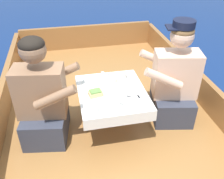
{
  "coord_description": "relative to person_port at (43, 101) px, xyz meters",
  "views": [
    {
      "loc": [
        -0.37,
        -1.84,
        1.93
      ],
      "look_at": [
        0.0,
        -0.06,
        0.73
      ],
      "focal_mm": 40.0,
      "sensor_mm": 36.0,
      "label": 1
    }
  ],
  "objects": [
    {
      "name": "ground_plane",
      "position": [
        0.59,
        0.07,
        -0.7
      ],
      "size": [
        60.0,
        60.0,
        0.0
      ],
      "primitive_type": "plane",
      "color": "navy"
    },
    {
      "name": "boat_deck",
      "position": [
        0.59,
        0.07,
        -0.54
      ],
      "size": [
        2.09,
        3.7,
        0.32
      ],
      "primitive_type": "cube",
      "color": "#9E6B38",
      "rests_on": "ground_plane"
    },
    {
      "name": "gunwale_starboard",
      "position": [
        1.61,
        0.07,
        -0.23
      ],
      "size": [
        0.06,
        3.7,
        0.3
      ],
      "primitive_type": "cube",
      "color": "#936033",
      "rests_on": "boat_deck"
    },
    {
      "name": "bow_coaming",
      "position": [
        0.59,
        1.89,
        -0.21
      ],
      "size": [
        1.97,
        0.06,
        0.35
      ],
      "primitive_type": "cube",
      "color": "#936033",
      "rests_on": "boat_deck"
    },
    {
      "name": "cockpit_table",
      "position": [
        0.59,
        0.01,
        -0.04
      ],
      "size": [
        0.59,
        0.68,
        0.39
      ],
      "color": "#B2B2B7",
      "rests_on": "boat_deck"
    },
    {
      "name": "person_port",
      "position": [
        0.0,
        0.0,
        0.0
      ],
      "size": [
        0.57,
        0.51,
        0.94
      ],
      "rotation": [
        0.0,
        0.0,
        -0.16
      ],
      "color": "#333847",
      "rests_on": "boat_deck"
    },
    {
      "name": "person_starboard",
      "position": [
        1.19,
        0.04,
        0.01
      ],
      "size": [
        0.58,
        0.52,
        0.98
      ],
      "rotation": [
        0.0,
        0.0,
        2.95
      ],
      "color": "#333847",
      "rests_on": "boat_deck"
    },
    {
      "name": "plate_sandwich",
      "position": [
        0.44,
        -0.03,
        0.01
      ],
      "size": [
        0.21,
        0.21,
        0.01
      ],
      "color": "silver",
      "rests_on": "cockpit_table"
    },
    {
      "name": "plate_bread",
      "position": [
        0.45,
        0.18,
        0.01
      ],
      "size": [
        0.21,
        0.21,
        0.01
      ],
      "color": "silver",
      "rests_on": "cockpit_table"
    },
    {
      "name": "sandwich",
      "position": [
        0.44,
        -0.03,
        0.04
      ],
      "size": [
        0.13,
        0.1,
        0.05
      ],
      "rotation": [
        0.0,
        0.0,
        0.17
      ],
      "color": "#E0BC7F",
      "rests_on": "plate_sandwich"
    },
    {
      "name": "bowl_port_near",
      "position": [
        0.64,
        -0.07,
        0.03
      ],
      "size": [
        0.15,
        0.15,
        0.04
      ],
      "color": "silver",
      "rests_on": "cockpit_table"
    },
    {
      "name": "bowl_starboard_near",
      "position": [
        0.38,
        -0.22,
        0.03
      ],
      "size": [
        0.11,
        0.11,
        0.04
      ],
      "color": "silver",
      "rests_on": "cockpit_table"
    },
    {
      "name": "coffee_cup_port",
      "position": [
        0.74,
        0.21,
        0.04
      ],
      "size": [
        0.1,
        0.07,
        0.06
      ],
      "color": "silver",
      "rests_on": "cockpit_table"
    },
    {
      "name": "coffee_cup_starboard",
      "position": [
        0.72,
        0.05,
        0.04
      ],
      "size": [
        0.09,
        0.07,
        0.05
      ],
      "color": "silver",
      "rests_on": "cockpit_table"
    },
    {
      "name": "coffee_cup_center",
      "position": [
        0.59,
        -0.21,
        0.04
      ],
      "size": [
        0.1,
        0.07,
        0.06
      ],
      "color": "silver",
      "rests_on": "cockpit_table"
    },
    {
      "name": "tin_can",
      "position": [
        0.64,
        0.15,
        0.04
      ],
      "size": [
        0.07,
        0.07,
        0.05
      ],
      "color": "silver",
      "rests_on": "cockpit_table"
    },
    {
      "name": "utensil_spoon_port",
      "position": [
        0.69,
        0.3,
        0.01
      ],
      "size": [
        0.14,
        0.12,
        0.01
      ],
      "rotation": [
        0.0,
        0.0,
        0.7
      ],
      "color": "silver",
      "rests_on": "cockpit_table"
    },
    {
      "name": "utensil_spoon_starboard",
      "position": [
        0.6,
        0.33,
        0.01
      ],
      "size": [
        0.12,
        0.14,
        0.01
      ],
      "rotation": [
        0.0,
        0.0,
        2.27
      ],
      "color": "silver",
      "rests_on": "cockpit_table"
    },
    {
      "name": "utensil_fork_starboard",
      "position": [
        0.8,
        -0.17,
        0.01
      ],
      "size": [
        0.04,
        0.17,
        0.0
      ],
      "rotation": [
        0.0,
        0.0,
        1.71
      ],
      "color": "silver",
      "rests_on": "cockpit_table"
    },
    {
      "name": "utensil_spoon_center",
      "position": [
        0.78,
        0.14,
        0.01
      ],
      "size": [
        0.16,
        0.09,
        0.01
      ],
      "rotation": [
        0.0,
        0.0,
        2.66
      ],
      "color": "silver",
      "rests_on": "cockpit_table"
    },
    {
      "name": "utensil_fork_port",
      "position": [
        0.77,
        -0.13,
        0.01
      ],
      "size": [
        0.17,
        0.08,
        0.0
      ],
      "rotation": [
        0.0,
        0.0,
        2.78
      ],
      "color": "silver",
      "rests_on": "cockpit_table"
    },
    {
      "name": "utensil_knife_starboard",
      "position": [
        0.64,
        0.23,
        0.01
      ],
      "size": [
        0.07,
        0.16,
        0.0
      ],
      "rotation": [
        0.0,
        0.0,
        1.92
      ],
      "color": "silver",
      "rests_on": "cockpit_table"
    }
  ]
}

